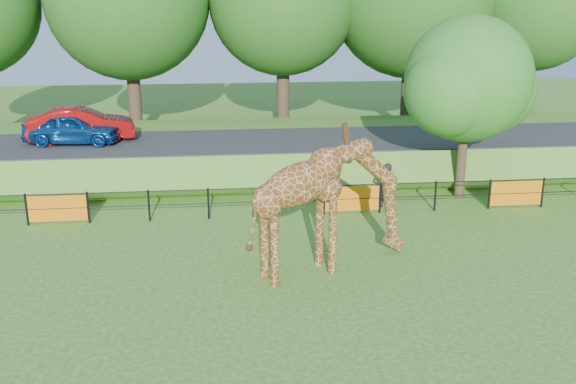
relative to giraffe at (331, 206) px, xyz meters
name	(u,v)px	position (x,y,z in m)	size (l,w,h in m)	color
ground	(294,330)	(-1.43, -3.43, -1.81)	(90.00, 90.00, 0.00)	#336118
giraffe	(331,206)	(0.00, 0.00, 0.00)	(5.08, 0.93, 3.63)	#5D3313
perimeter_fence	(267,202)	(-1.43, 4.57, -1.26)	(28.07, 0.10, 1.10)	black
embankment	(254,150)	(-1.43, 12.07, -1.16)	(40.00, 9.00, 1.30)	#336118
road	(256,142)	(-1.43, 10.57, -0.45)	(40.00, 5.00, 0.12)	#2A292C
car_blue	(72,128)	(-9.08, 10.68, 0.27)	(1.57, 3.90, 1.33)	#134B9C
car_red	(81,125)	(-8.78, 11.16, 0.33)	(1.53, 4.39, 1.45)	#A60D0B
visitor	(386,185)	(2.96, 5.22, -1.00)	(0.60, 0.39, 1.64)	black
tree_east	(470,84)	(6.17, 6.20, 2.47)	(5.40, 4.71, 6.76)	#372819
bg_tree_line	(281,0)	(0.46, 18.57, 5.38)	(37.30, 8.80, 11.82)	#372819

